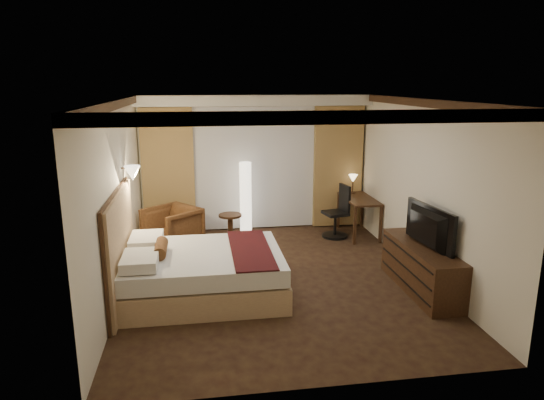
{
  "coord_description": "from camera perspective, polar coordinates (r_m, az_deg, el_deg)",
  "views": [
    {
      "loc": [
        -1.11,
        -6.84,
        2.94
      ],
      "look_at": [
        0.0,
        0.4,
        1.15
      ],
      "focal_mm": 32.0,
      "sensor_mm": 36.0,
      "label": 1
    }
  ],
  "objects": [
    {
      "name": "curtain_left_drape",
      "position": [
        9.62,
        -12.11,
        3.31
      ],
      "size": [
        1.0,
        0.14,
        2.45
      ],
      "primitive_type": "cube",
      "color": "tan",
      "rests_on": "back_wall"
    },
    {
      "name": "armchair",
      "position": [
        8.86,
        -11.67,
        -3.06
      ],
      "size": [
        1.13,
        1.13,
        0.85
      ],
      "primitive_type": "imported",
      "rotation": [
        0.0,
        0.0,
        -0.87
      ],
      "color": "#432814",
      "rests_on": "floor"
    },
    {
      "name": "back_wall",
      "position": [
        9.79,
        -2.09,
        4.37
      ],
      "size": [
        4.5,
        0.02,
        2.7
      ],
      "primitive_type": "cube",
      "color": "silver",
      "rests_on": "floor"
    },
    {
      "name": "side_table",
      "position": [
        9.32,
        -4.91,
        -3.13
      ],
      "size": [
        0.44,
        0.44,
        0.49
      ],
      "primitive_type": null,
      "color": "black",
      "rests_on": "floor"
    },
    {
      "name": "right_wall",
      "position": [
        7.79,
        17.06,
        1.34
      ],
      "size": [
        0.02,
        5.5,
        2.7
      ],
      "primitive_type": "cube",
      "color": "silver",
      "rests_on": "floor"
    },
    {
      "name": "desk_lamp",
      "position": [
        9.91,
        9.48,
        1.77
      ],
      "size": [
        0.18,
        0.18,
        0.34
      ],
      "primitive_type": null,
      "color": "#FFD899",
      "rests_on": "desk"
    },
    {
      "name": "floor",
      "position": [
        7.53,
        0.47,
        -9.25
      ],
      "size": [
        4.5,
        5.5,
        0.01
      ],
      "primitive_type": "cube",
      "color": "black",
      "rests_on": "ground"
    },
    {
      "name": "left_wall",
      "position": [
        7.12,
        -17.69,
        0.15
      ],
      "size": [
        0.02,
        5.5,
        2.7
      ],
      "primitive_type": "cube",
      "color": "silver",
      "rests_on": "floor"
    },
    {
      "name": "floor_lamp",
      "position": [
        9.45,
        -3.12,
        0.18
      ],
      "size": [
        0.31,
        0.31,
        1.46
      ],
      "primitive_type": null,
      "color": "white",
      "rests_on": "floor"
    },
    {
      "name": "soffit",
      "position": [
        9.41,
        -1.98,
        11.65
      ],
      "size": [
        4.5,
        0.5,
        0.2
      ],
      "primitive_type": "cube",
      "color": "white",
      "rests_on": "ceiling"
    },
    {
      "name": "desk",
      "position": [
        9.64,
        10.14,
        -1.93
      ],
      "size": [
        0.55,
        1.17,
        0.75
      ],
      "primitive_type": null,
      "color": "black",
      "rests_on": "floor"
    },
    {
      "name": "curtain_sheer",
      "position": [
        9.73,
        -2.03,
        3.72
      ],
      "size": [
        2.48,
        0.04,
        2.45
      ],
      "primitive_type": "cube",
      "color": "silver",
      "rests_on": "back_wall"
    },
    {
      "name": "wall_sconce",
      "position": [
        7.5,
        -16.1,
        3.05
      ],
      "size": [
        0.24,
        0.24,
        0.24
      ],
      "primitive_type": null,
      "color": "white",
      "rests_on": "left_wall"
    },
    {
      "name": "dresser",
      "position": [
        7.34,
        17.16,
        -7.66
      ],
      "size": [
        0.5,
        1.75,
        0.68
      ],
      "primitive_type": null,
      "color": "black",
      "rests_on": "floor"
    },
    {
      "name": "ceiling",
      "position": [
        6.94,
        0.51,
        11.74
      ],
      "size": [
        4.5,
        5.5,
        0.01
      ],
      "primitive_type": "cube",
      "color": "white",
      "rests_on": "back_wall"
    },
    {
      "name": "bed",
      "position": [
        6.97,
        -7.98,
        -8.48
      ],
      "size": [
        2.2,
        1.72,
        0.64
      ],
      "primitive_type": null,
      "color": "white",
      "rests_on": "floor"
    },
    {
      "name": "headboard",
      "position": [
        6.91,
        -17.39,
        -5.42
      ],
      "size": [
        0.12,
        2.02,
        1.5
      ],
      "primitive_type": null,
      "color": "tan",
      "rests_on": "floor"
    },
    {
      "name": "television",
      "position": [
        7.12,
        17.32,
        -2.67
      ],
      "size": [
        0.78,
        1.21,
        0.15
      ],
      "primitive_type": "imported",
      "rotation": [
        0.0,
        0.0,
        1.68
      ],
      "color": "black",
      "rests_on": "dresser"
    },
    {
      "name": "crown_molding",
      "position": [
        6.94,
        0.51,
        11.25
      ],
      "size": [
        4.5,
        5.5,
        0.12
      ],
      "primitive_type": null,
      "color": "black",
      "rests_on": "ceiling"
    },
    {
      "name": "office_chair",
      "position": [
        9.41,
        7.47,
        -1.33
      ],
      "size": [
        0.59,
        0.59,
        1.03
      ],
      "primitive_type": null,
      "rotation": [
        0.0,
        0.0,
        0.21
      ],
      "color": "black",
      "rests_on": "floor"
    },
    {
      "name": "curtain_right_drape",
      "position": [
        10.01,
        7.74,
        3.88
      ],
      "size": [
        1.0,
        0.14,
        2.45
      ],
      "primitive_type": "cube",
      "color": "tan",
      "rests_on": "back_wall"
    }
  ]
}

